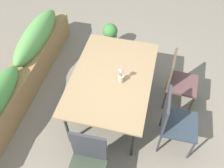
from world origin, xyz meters
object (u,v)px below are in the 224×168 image
planter_box (20,75)px  chair_near_left (174,120)px  chair_end_left (87,163)px  potted_plant (110,36)px  chair_near_right (178,79)px  dining_table (112,78)px  flower_vase (121,76)px

planter_box → chair_near_left: bearing=-98.5°
chair_end_left → potted_plant: chair_end_left is taller
chair_near_left → chair_near_right: bearing=179.2°
dining_table → potted_plant: bearing=15.0°
planter_box → chair_near_right: bearing=-81.2°
chair_end_left → chair_near_left: bearing=-140.2°
chair_near_left → flower_vase: flower_vase is taller
flower_vase → chair_near_left: bearing=-111.5°
dining_table → flower_vase: size_ratio=6.93×
chair_near_right → planter_box: chair_near_right is taller
planter_box → potted_plant: (1.35, -1.08, -0.10)m
chair_near_right → chair_near_left: size_ratio=0.97×
planter_box → flower_vase: bearing=-91.9°
chair_near_right → planter_box: 2.36m
chair_near_left → potted_plant: bearing=-144.3°
potted_plant → chair_end_left: bearing=-171.8°
chair_near_right → potted_plant: chair_near_right is taller
chair_end_left → flower_vase: bearing=-98.7°
chair_near_right → potted_plant: (0.99, 1.25, -0.24)m
dining_table → planter_box: bearing=90.2°
planter_box → chair_end_left: bearing=-128.2°
chair_end_left → chair_near_right: (1.49, -0.89, -0.02)m
potted_plant → flower_vase: bearing=-160.7°
dining_table → potted_plant: dining_table is taller
chair_end_left → chair_near_left: size_ratio=1.02×
chair_near_left → flower_vase: size_ratio=4.14×
flower_vase → planter_box: size_ratio=0.07×
dining_table → chair_near_right: size_ratio=1.73×
potted_plant → dining_table: bearing=-165.0°
planter_box → potted_plant: bearing=-38.6°
dining_table → planter_box: 1.47m
chair_end_left → chair_near_left: (0.78, -0.88, -0.01)m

